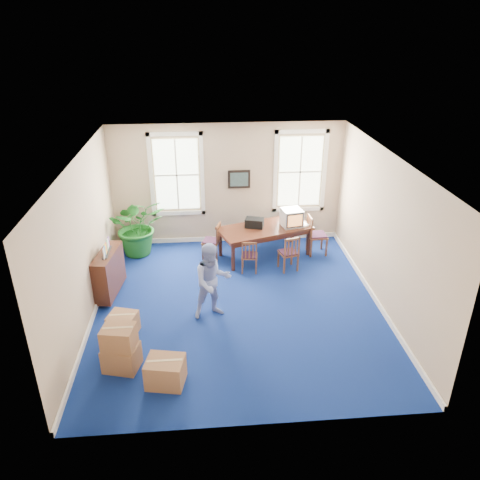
{
  "coord_description": "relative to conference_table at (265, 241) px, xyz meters",
  "views": [
    {
      "loc": [
        -0.67,
        -8.36,
        5.56
      ],
      "look_at": [
        0.1,
        0.6,
        1.25
      ],
      "focal_mm": 35.0,
      "sensor_mm": 36.0,
      "label": 1
    }
  ],
  "objects": [
    {
      "name": "credenza",
      "position": [
        -3.62,
        -1.57,
        0.09
      ],
      "size": [
        0.51,
        1.25,
        0.95
      ],
      "primitive_type": "cube",
      "rotation": [
        0.0,
        0.0,
        -0.14
      ],
      "color": "#462114",
      "rests_on": "ground"
    },
    {
      "name": "window_left",
      "position": [
        -2.17,
        0.98,
        1.51
      ],
      "size": [
        1.4,
        0.12,
        2.2
      ],
      "primitive_type": null,
      "color": "white",
      "rests_on": "ground"
    },
    {
      "name": "brochure_rack",
      "position": [
        -3.6,
        -1.57,
        0.69
      ],
      "size": [
        0.32,
        0.57,
        0.26
      ],
      "primitive_type": null,
      "rotation": [
        0.0,
        0.0,
        -0.41
      ],
      "color": "#99999E",
      "rests_on": "credenza"
    },
    {
      "name": "chair_end_left",
      "position": [
        -1.36,
        0.0,
        0.08
      ],
      "size": [
        0.52,
        0.52,
        0.93
      ],
      "primitive_type": null,
      "rotation": [
        0.0,
        0.0,
        -1.86
      ],
      "color": "brown",
      "rests_on": "ground"
    },
    {
      "name": "wall_right",
      "position": [
        2.13,
        -2.25,
        1.21
      ],
      "size": [
        0.0,
        6.5,
        6.5
      ],
      "primitive_type": "plane",
      "rotation": [
        1.57,
        0.0,
        -1.57
      ],
      "color": "tan",
      "rests_on": "ground"
    },
    {
      "name": "crt_tv",
      "position": [
        0.68,
        0.05,
        0.61
      ],
      "size": [
        0.57,
        0.61,
        0.44
      ],
      "primitive_type": null,
      "rotation": [
        0.0,
        0.0,
        0.19
      ],
      "color": "#B7B7BC",
      "rests_on": "conference_table"
    },
    {
      "name": "conference_table",
      "position": [
        0.0,
        0.0,
        0.0
      ],
      "size": [
        2.51,
        1.72,
        0.78
      ],
      "primitive_type": null,
      "rotation": [
        0.0,
        0.0,
        0.32
      ],
      "color": "#462114",
      "rests_on": "ground"
    },
    {
      "name": "potted_plant",
      "position": [
        -3.19,
        0.41,
        0.38
      ],
      "size": [
        1.62,
        1.49,
        1.53
      ],
      "primitive_type": "imported",
      "rotation": [
        0.0,
        0.0,
        0.23
      ],
      "color": "#175D1B",
      "rests_on": "ground"
    },
    {
      "name": "game_console",
      "position": [
        0.99,
        0.0,
        0.42
      ],
      "size": [
        0.25,
        0.27,
        0.05
      ],
      "primitive_type": "cube",
      "rotation": [
        0.0,
        0.0,
        0.43
      ],
      "color": "white",
      "rests_on": "conference_table"
    },
    {
      "name": "wall_picture",
      "position": [
        -0.57,
        0.95,
        1.36
      ],
      "size": [
        0.58,
        0.06,
        0.48
      ],
      "primitive_type": null,
      "color": "black",
      "rests_on": "ground"
    },
    {
      "name": "baseboard_left",
      "position": [
        -3.84,
        -2.25,
        -0.33
      ],
      "size": [
        0.04,
        6.5,
        0.12
      ],
      "primitive_type": "cube",
      "color": "white",
      "rests_on": "ground"
    },
    {
      "name": "baseboard_right",
      "position": [
        2.1,
        -2.25,
        -0.33
      ],
      "size": [
        0.04,
        6.5,
        0.12
      ],
      "primitive_type": "cube",
      "color": "white",
      "rests_on": "ground"
    },
    {
      "name": "wall_left",
      "position": [
        -3.87,
        -2.25,
        1.21
      ],
      "size": [
        0.0,
        6.5,
        6.5
      ],
      "primitive_type": "plane",
      "rotation": [
        1.57,
        0.0,
        1.57
      ],
      "color": "tan",
      "rests_on": "ground"
    },
    {
      "name": "window_right",
      "position": [
        1.03,
        0.98,
        1.51
      ],
      "size": [
        1.4,
        0.12,
        2.2
      ],
      "primitive_type": null,
      "color": "white",
      "rests_on": "ground"
    },
    {
      "name": "baseboard_back",
      "position": [
        -0.87,
        0.97,
        -0.33
      ],
      "size": [
        6.0,
        0.04,
        0.12
      ],
      "primitive_type": "cube",
      "color": "white",
      "rests_on": "ground"
    },
    {
      "name": "chair_near_right",
      "position": [
        0.47,
        -0.78,
        0.06
      ],
      "size": [
        0.5,
        0.5,
        0.91
      ],
      "primitive_type": null,
      "rotation": [
        0.0,
        0.0,
        3.39
      ],
      "color": "brown",
      "rests_on": "ground"
    },
    {
      "name": "chair_end_right",
      "position": [
        1.36,
        0.0,
        0.13
      ],
      "size": [
        0.49,
        0.49,
        1.04
      ],
      "primitive_type": null,
      "rotation": [
        0.0,
        0.0,
        1.62
      ],
      "color": "brown",
      "rests_on": "ground"
    },
    {
      "name": "man",
      "position": [
        -1.4,
        -2.57,
        0.41
      ],
      "size": [
        0.92,
        0.79,
        1.61
      ],
      "primitive_type": "imported",
      "rotation": [
        0.0,
        0.0,
        0.26
      ],
      "color": "#8B9CD5",
      "rests_on": "ground"
    },
    {
      "name": "cardboard_boxes",
      "position": [
        -2.81,
        -3.92,
        0.06
      ],
      "size": [
        1.9,
        1.9,
        0.89
      ],
      "primitive_type": null,
      "rotation": [
        0.0,
        0.0,
        -0.25
      ],
      "color": "#A06E46",
      "rests_on": "ground"
    },
    {
      "name": "floor",
      "position": [
        -0.87,
        -2.25,
        -0.39
      ],
      "size": [
        6.5,
        6.5,
        0.0
      ],
      "primitive_type": "plane",
      "color": "navy",
      "rests_on": "ground"
    },
    {
      "name": "ceiling",
      "position": [
        -0.87,
        -2.25,
        2.81
      ],
      "size": [
        6.5,
        6.5,
        0.0
      ],
      "primitive_type": "plane",
      "rotation": [
        3.14,
        0.0,
        0.0
      ],
      "color": "white",
      "rests_on": "ground"
    },
    {
      "name": "chair_near_left",
      "position": [
        -0.47,
        -0.78,
        0.03
      ],
      "size": [
        0.43,
        0.43,
        0.84
      ],
      "primitive_type": null,
      "rotation": [
        0.0,
        0.0,
        3.01
      ],
      "color": "brown",
      "rests_on": "ground"
    },
    {
      "name": "wall_back",
      "position": [
        -0.87,
        1.0,
        1.21
      ],
      "size": [
        6.5,
        0.0,
        6.5
      ],
      "primitive_type": "plane",
      "rotation": [
        1.57,
        0.0,
        0.0
      ],
      "color": "tan",
      "rests_on": "ground"
    },
    {
      "name": "wall_front",
      "position": [
        -0.87,
        -5.5,
        1.21
      ],
      "size": [
        6.5,
        0.0,
        6.5
      ],
      "primitive_type": "plane",
      "rotation": [
        -1.57,
        0.0,
        0.0
      ],
      "color": "tan",
      "rests_on": "ground"
    },
    {
      "name": "equipment_bag",
      "position": [
        -0.26,
        0.05,
        0.5
      ],
      "size": [
        0.51,
        0.41,
        0.22
      ],
      "primitive_type": "cube",
      "rotation": [
        0.0,
        0.0,
        -0.28
      ],
      "color": "black",
      "rests_on": "conference_table"
    }
  ]
}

